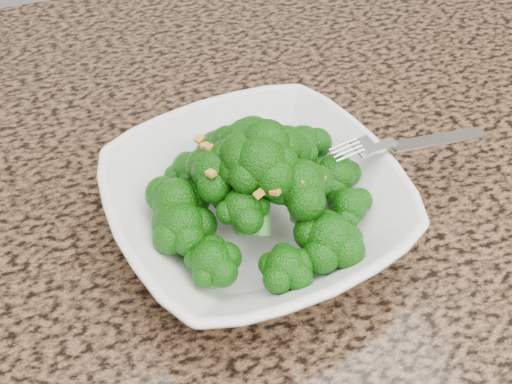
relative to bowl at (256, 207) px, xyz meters
name	(u,v)px	position (x,y,z in m)	size (l,w,h in m)	color
granite_counter	(360,251)	(0.08, -0.05, -0.05)	(1.64, 1.04, 0.03)	brown
bowl	(256,207)	(0.00, 0.00, 0.00)	(0.25, 0.25, 0.06)	white
broccoli_pile	(256,151)	(0.00, 0.00, 0.07)	(0.22, 0.22, 0.07)	#12580A
garlic_topping	(256,112)	(0.00, 0.00, 0.11)	(0.13, 0.13, 0.01)	gold
fork	(388,145)	(0.12, 0.00, 0.04)	(0.18, 0.03, 0.01)	silver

